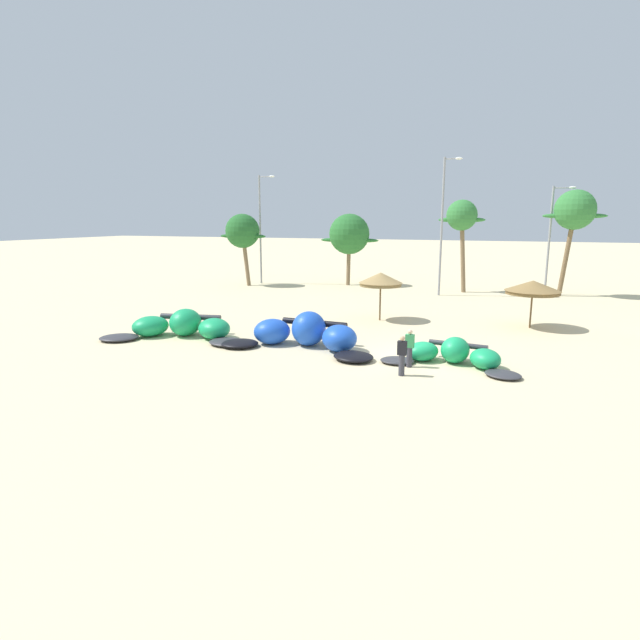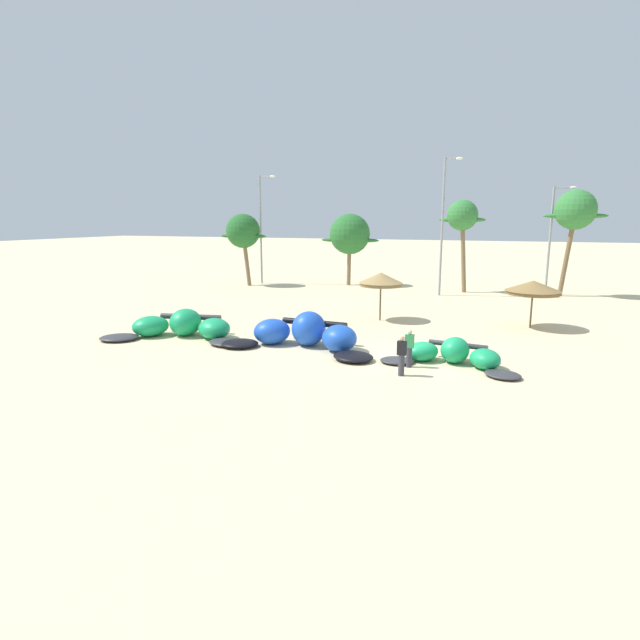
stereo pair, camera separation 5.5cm
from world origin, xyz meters
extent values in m
plane|color=beige|center=(0.00, 0.00, 0.00)|extent=(260.00, 260.00, 0.00)
ellipsoid|color=#333338|center=(-14.82, -1.91, 0.14)|extent=(2.50, 2.39, 0.29)
ellipsoid|color=#199E5B|center=(-13.93, -0.53, 0.53)|extent=(2.27, 2.44, 1.07)
ellipsoid|color=#199E5B|center=(-12.26, 0.24, 0.72)|extent=(1.95, 2.22, 1.44)
ellipsoid|color=#199E5B|center=(-10.43, 0.14, 0.53)|extent=(2.52, 2.52, 1.07)
ellipsoid|color=#333338|center=(-9.09, -0.81, 0.14)|extent=(2.18, 1.90, 0.29)
cylinder|color=#333338|center=(-12.39, 0.91, 0.87)|extent=(3.41, 0.95, 0.31)
cube|color=#333338|center=(-12.23, 0.05, 0.72)|extent=(1.35, 0.92, 0.04)
ellipsoid|color=black|center=(-8.35, -0.96, 0.17)|extent=(2.24, 2.10, 0.34)
ellipsoid|color=blue|center=(-7.12, 0.17, 0.63)|extent=(2.43, 2.47, 1.26)
ellipsoid|color=blue|center=(-5.29, 0.52, 0.85)|extent=(1.75, 1.95, 1.69)
ellipsoid|color=blue|center=(-3.52, -0.05, 0.63)|extent=(2.36, 2.43, 1.26)
ellipsoid|color=black|center=(-2.44, -1.32, 0.17)|extent=(2.35, 2.24, 0.34)
cylinder|color=black|center=(-5.25, 1.16, 1.00)|extent=(3.48, 0.53, 0.31)
cube|color=black|center=(-5.30, 0.33, 0.85)|extent=(1.30, 0.74, 0.04)
ellipsoid|color=#333338|center=(-0.54, -1.07, 0.11)|extent=(1.69, 1.50, 0.22)
ellipsoid|color=#199E5B|center=(0.41, -0.29, 0.42)|extent=(1.88, 1.89, 0.83)
ellipsoid|color=#199E5B|center=(1.78, -0.12, 0.56)|extent=(1.38, 1.60, 1.12)
ellipsoid|color=#199E5B|center=(3.06, -0.63, 0.42)|extent=(1.75, 1.85, 0.83)
ellipsoid|color=#333338|center=(3.80, -1.61, 0.11)|extent=(1.85, 1.74, 0.22)
cylinder|color=#333338|center=(1.84, 0.38, 0.68)|extent=(2.57, 0.55, 0.23)
cube|color=#333338|center=(1.76, -0.27, 0.56)|extent=(0.99, 0.64, 0.04)
cylinder|color=brown|center=(-3.57, 7.98, 1.15)|extent=(0.10, 0.10, 2.31)
cone|color=#9E7F4C|center=(-3.57, 7.98, 2.62)|extent=(2.65, 2.65, 0.63)
cylinder|color=olive|center=(-3.57, 7.98, 2.21)|extent=(2.52, 2.52, 0.20)
cylinder|color=brown|center=(5.03, 8.76, 1.07)|extent=(0.10, 0.10, 2.14)
cone|color=olive|center=(5.03, 8.76, 2.43)|extent=(3.05, 3.05, 0.58)
cylinder|color=brown|center=(5.03, 8.76, 2.04)|extent=(2.90, 2.90, 0.20)
cylinder|color=#383842|center=(0.06, -1.51, 0.42)|extent=(0.24, 0.24, 0.85)
cube|color=#338E51|center=(0.06, -1.51, 1.13)|extent=(0.36, 0.22, 0.56)
sphere|color=beige|center=(0.06, -1.51, 1.52)|extent=(0.20, 0.20, 0.20)
cylinder|color=#383842|center=(0.00, -2.80, 0.42)|extent=(0.24, 0.24, 0.85)
cube|color=black|center=(0.00, -2.80, 1.13)|extent=(0.36, 0.22, 0.56)
sphere|color=tan|center=(0.00, -2.80, 1.52)|extent=(0.20, 0.20, 0.20)
cylinder|color=#7F6647|center=(-19.32, 19.95, 2.51)|extent=(0.88, 0.36, 5.03)
sphere|color=#236028|center=(-19.58, 19.95, 5.02)|extent=(3.12, 3.12, 3.12)
ellipsoid|color=#236028|center=(-20.83, 19.95, 4.55)|extent=(2.19, 0.50, 0.36)
ellipsoid|color=#236028|center=(-18.33, 19.95, 4.55)|extent=(2.19, 0.50, 0.36)
cylinder|color=#7F6647|center=(-10.48, 23.59, 2.37)|extent=(0.44, 0.36, 4.74)
sphere|color=#286B2D|center=(-10.44, 23.59, 4.73)|extent=(3.72, 3.72, 3.72)
ellipsoid|color=#286B2D|center=(-11.93, 23.59, 4.18)|extent=(2.60, 0.50, 0.36)
ellipsoid|color=#286B2D|center=(-8.95, 23.59, 4.18)|extent=(2.60, 0.50, 0.36)
cylinder|color=#7F6647|center=(-0.11, 22.46, 3.21)|extent=(0.82, 0.36, 6.43)
sphere|color=#337A38|center=(-0.34, 22.46, 6.42)|extent=(2.54, 2.54, 2.54)
ellipsoid|color=#337A38|center=(-1.35, 22.46, 6.04)|extent=(1.78, 0.50, 0.36)
ellipsoid|color=#337A38|center=(0.68, 22.46, 6.04)|extent=(1.78, 0.50, 0.36)
cylinder|color=brown|center=(7.86, 22.97, 3.41)|extent=(0.97, 0.36, 6.82)
sphere|color=#337A38|center=(8.16, 22.97, 6.82)|extent=(3.11, 3.11, 3.11)
ellipsoid|color=#337A38|center=(6.92, 22.97, 6.35)|extent=(2.17, 0.50, 0.36)
ellipsoid|color=#337A38|center=(9.41, 22.97, 6.35)|extent=(2.17, 0.50, 0.36)
cylinder|color=gray|center=(-18.76, 21.90, 5.05)|extent=(0.18, 0.18, 10.11)
cylinder|color=gray|center=(-18.10, 21.90, 9.96)|extent=(1.31, 0.10, 0.10)
ellipsoid|color=silver|center=(-17.44, 21.90, 9.96)|extent=(0.56, 0.24, 0.20)
cylinder|color=gray|center=(-1.61, 19.88, 5.42)|extent=(0.18, 0.18, 10.84)
cylinder|color=gray|center=(-1.07, 19.88, 10.69)|extent=(1.07, 0.10, 0.10)
ellipsoid|color=silver|center=(-0.54, 19.88, 10.69)|extent=(0.56, 0.24, 0.20)
cylinder|color=gray|center=(6.52, 23.34, 4.34)|extent=(0.18, 0.18, 8.68)
cylinder|color=gray|center=(7.20, 23.34, 8.53)|extent=(1.36, 0.10, 0.10)
ellipsoid|color=silver|center=(7.88, 23.34, 8.53)|extent=(0.56, 0.24, 0.20)
camera|label=1|loc=(3.83, -22.31, 6.14)|focal=28.80mm
camera|label=2|loc=(3.88, -22.29, 6.14)|focal=28.80mm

